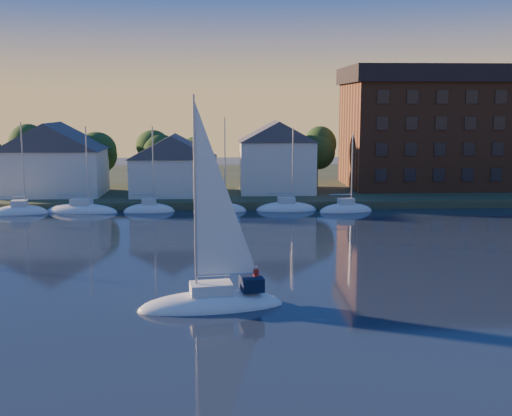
{
  "coord_description": "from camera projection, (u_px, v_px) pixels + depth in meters",
  "views": [
    {
      "loc": [
        0.88,
        -28.69,
        13.08
      ],
      "look_at": [
        3.33,
        22.0,
        4.82
      ],
      "focal_mm": 45.0,
      "sensor_mm": 36.0,
      "label": 1
    }
  ],
  "objects": [
    {
      "name": "hero_sailboat",
      "position": [
        213.0,
        298.0,
        41.58
      ],
      "size": [
        9.89,
        4.48,
        14.76
      ],
      "rotation": [
        0.0,
        0.0,
        3.29
      ],
      "color": "silver",
      "rests_on": "ground"
    },
    {
      "name": "condo_block",
      "position": [
        450.0,
        126.0,
        94.42
      ],
      "size": [
        31.0,
        17.0,
        17.4
      ],
      "color": "brown",
      "rests_on": "shoreline_land"
    },
    {
      "name": "clubhouse_centre",
      "position": [
        173.0,
        164.0,
        85.42
      ],
      "size": [
        11.55,
        8.4,
        8.08
      ],
      "color": "beige",
      "rests_on": "shoreline_land"
    },
    {
      "name": "shoreline_land",
      "position": [
        220.0,
        185.0,
        104.28
      ],
      "size": [
        160.0,
        50.0,
        2.0
      ],
      "primitive_type": "cube",
      "color": "#2E3A22",
      "rests_on": "ground"
    },
    {
      "name": "ground",
      "position": [
        208.0,
        383.0,
        30.34
      ],
      "size": [
        260.0,
        260.0,
        0.0
      ],
      "primitive_type": "plane",
      "color": "black",
      "rests_on": "ground"
    },
    {
      "name": "wooden_dock",
      "position": [
        218.0,
        208.0,
        81.6
      ],
      "size": [
        120.0,
        3.0,
        1.0
      ],
      "primitive_type": "cube",
      "color": "brown",
      "rests_on": "ground"
    },
    {
      "name": "clubhouse_west",
      "position": [
        54.0,
        158.0,
        85.51
      ],
      "size": [
        13.65,
        9.45,
        9.64
      ],
      "color": "beige",
      "rests_on": "shoreline_land"
    },
    {
      "name": "clubhouse_east",
      "position": [
        277.0,
        156.0,
        87.92
      ],
      "size": [
        10.5,
        8.4,
        9.8
      ],
      "color": "beige",
      "rests_on": "shoreline_land"
    },
    {
      "name": "tree_line",
      "position": [
        233.0,
        146.0,
        91.39
      ],
      "size": [
        93.4,
        5.4,
        8.9
      ],
      "color": "#3C261B",
      "rests_on": "shoreline_land"
    },
    {
      "name": "moored_fleet",
      "position": [
        120.0,
        212.0,
        78.06
      ],
      "size": [
        63.5,
        2.4,
        12.05
      ],
      "color": "silver",
      "rests_on": "ground"
    }
  ]
}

